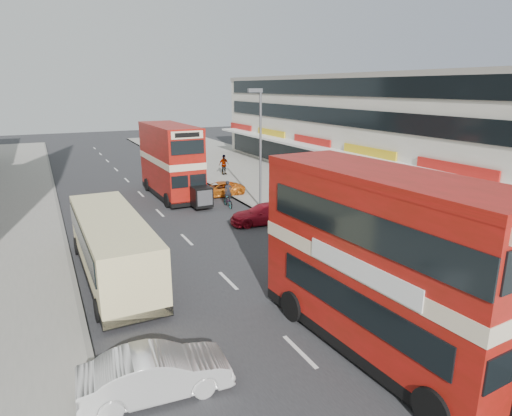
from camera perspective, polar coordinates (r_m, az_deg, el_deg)
ground at (r=13.69m, az=10.39°, el=-21.93°), size 160.00×160.00×0.00m
road_surface at (r=30.51m, az=-12.31°, el=-0.62°), size 12.00×90.00×0.01m
pavement_right at (r=35.15m, az=6.99°, el=1.86°), size 12.00×90.00×0.15m
kerb_left at (r=29.74m, az=-23.77°, el=-1.88°), size 0.20×90.00×0.16m
kerb_right at (r=32.39m, az=-1.81°, el=0.80°), size 0.20×90.00×0.16m
commercial_row at (r=40.76m, az=15.21°, el=9.89°), size 9.90×46.20×9.30m
street_lamp at (r=29.92m, az=0.45°, el=8.77°), size 1.00×0.20×8.12m
bus_main at (r=14.32m, az=16.12°, el=-6.87°), size 3.44×10.31×5.64m
bus_second at (r=34.38m, az=-10.91°, el=6.02°), size 2.82×9.67×5.32m
coach at (r=20.46m, az=-18.05°, el=-4.53°), size 2.67×9.86×2.60m
car_left_front at (r=13.19m, az=-12.78°, el=-20.06°), size 4.21×1.74×1.36m
car_right_a at (r=27.42m, az=1.03°, el=-0.75°), size 4.42×2.24×1.23m
car_right_b at (r=34.33m, az=-4.84°, el=2.41°), size 4.05×1.99×1.11m
car_right_c at (r=43.44m, az=-10.43°, el=5.21°), size 4.38×1.94×1.47m
pedestrian_near at (r=29.16m, az=6.34°, el=1.19°), size 0.87×0.80×1.96m
pedestrian_far at (r=42.12m, az=-4.17°, el=5.61°), size 1.19×0.71×1.89m
cyclist at (r=31.19m, az=-3.61°, el=1.24°), size 0.72×1.75×1.89m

